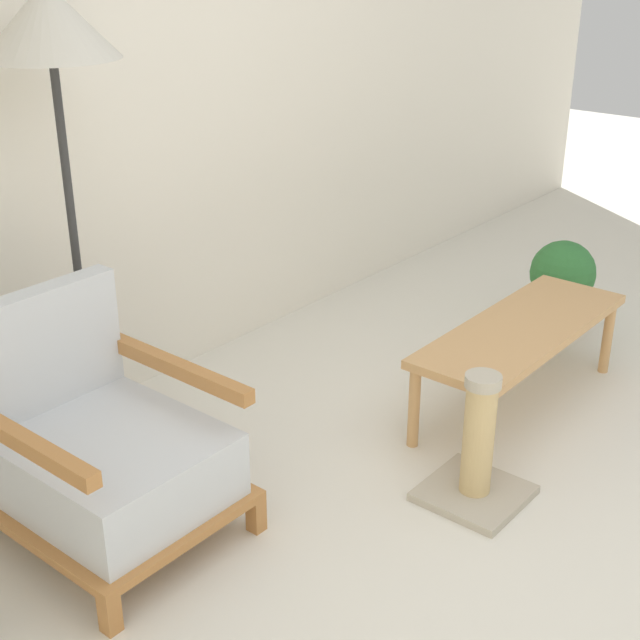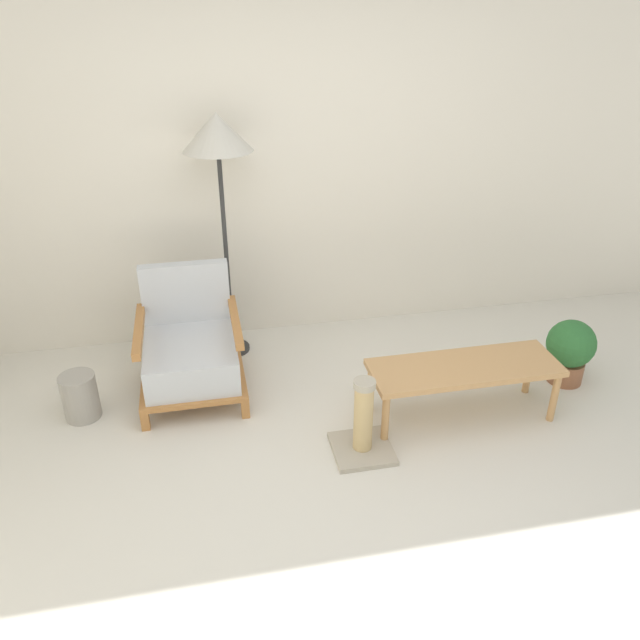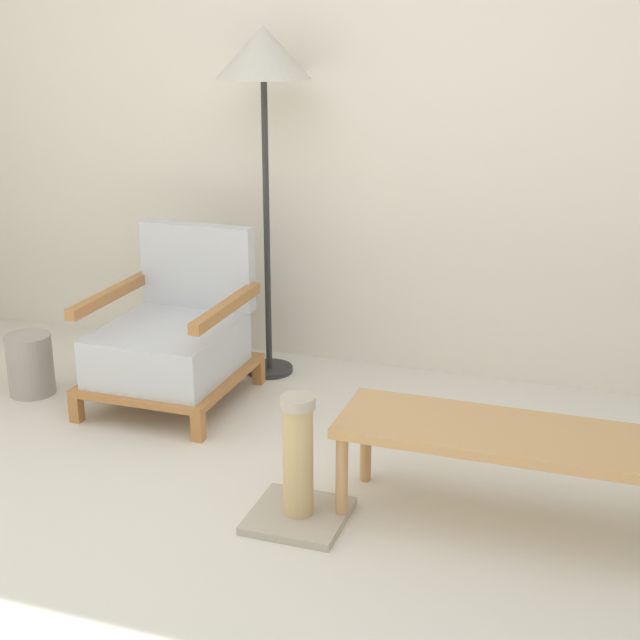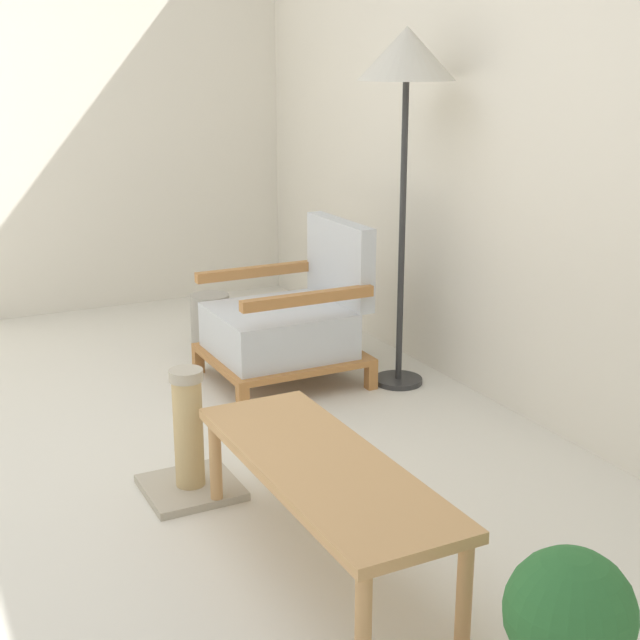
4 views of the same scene
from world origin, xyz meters
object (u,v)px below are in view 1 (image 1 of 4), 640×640
(armchair, at_px, (104,451))
(potted_plant, at_px, (562,281))
(scratching_post, at_px, (477,457))
(floor_lamp, at_px, (51,42))
(coffee_table, at_px, (522,335))

(armchair, bearing_deg, potted_plant, -9.41)
(potted_plant, height_order, scratching_post, scratching_post)
(floor_lamp, height_order, scratching_post, floor_lamp)
(armchair, height_order, scratching_post, armchair)
(potted_plant, bearing_deg, armchair, 170.59)
(potted_plant, bearing_deg, coffee_table, -165.25)
(armchair, height_order, potted_plant, armchair)
(armchair, relative_size, potted_plant, 1.75)
(potted_plant, bearing_deg, scratching_post, -164.37)
(floor_lamp, height_order, potted_plant, floor_lamp)
(coffee_table, bearing_deg, scratching_post, -163.27)
(floor_lamp, relative_size, coffee_table, 1.47)
(armchair, distance_m, floor_lamp, 1.31)
(armchair, distance_m, coffee_table, 1.71)
(floor_lamp, xyz_separation_m, potted_plant, (2.15, -0.86, -1.25))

